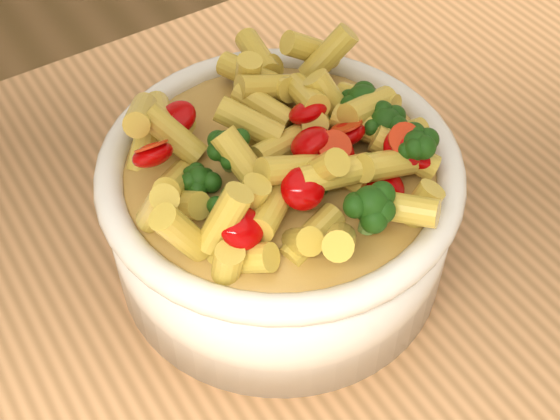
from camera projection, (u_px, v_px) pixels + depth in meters
table at (356, 379)px, 0.65m from camera, size 1.20×0.80×0.90m
serving_bowl at (280, 209)px, 0.57m from camera, size 0.25×0.25×0.11m
pasta_salad at (280, 141)px, 0.52m from camera, size 0.20×0.20×0.05m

